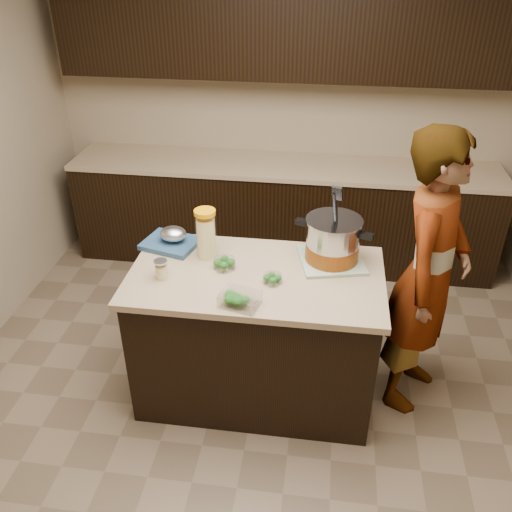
{
  "coord_description": "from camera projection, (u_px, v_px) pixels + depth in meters",
  "views": [
    {
      "loc": [
        0.36,
        -2.56,
        2.6
      ],
      "look_at": [
        0.0,
        0.0,
        1.02
      ],
      "focal_mm": 38.0,
      "sensor_mm": 36.0,
      "label": 1
    }
  ],
  "objects": [
    {
      "name": "blue_tray",
      "position": [
        172.0,
        240.0,
        3.35
      ],
      "size": [
        0.38,
        0.33,
        0.12
      ],
      "rotation": [
        0.0,
        0.0,
        -0.26
      ],
      "color": "navy",
      "rests_on": "island"
    },
    {
      "name": "stock_pot",
      "position": [
        333.0,
        242.0,
        3.14
      ],
      "size": [
        0.45,
        0.41,
        0.47
      ],
      "rotation": [
        0.0,
        0.0,
        -0.31
      ],
      "color": "#B7B7BC",
      "rests_on": "dish_towel"
    },
    {
      "name": "lemonade_pitcher",
      "position": [
        206.0,
        236.0,
        3.18
      ],
      "size": [
        0.13,
        0.13,
        0.3
      ],
      "rotation": [
        0.0,
        0.0,
        -0.02
      ],
      "color": "#E2D58A",
      "rests_on": "island"
    },
    {
      "name": "room_shell",
      "position": [
        256.0,
        136.0,
        2.67
      ],
      "size": [
        4.04,
        4.04,
        2.72
      ],
      "color": "tan",
      "rests_on": "ground"
    },
    {
      "name": "broccoli_tub_rect",
      "position": [
        240.0,
        300.0,
        2.82
      ],
      "size": [
        0.23,
        0.19,
        0.07
      ],
      "rotation": [
        0.0,
        0.0,
        -0.25
      ],
      "color": "silver",
      "rests_on": "island"
    },
    {
      "name": "person",
      "position": [
        428.0,
        276.0,
        3.11
      ],
      "size": [
        0.65,
        0.76,
        1.77
      ],
      "primitive_type": "imported",
      "rotation": [
        0.0,
        0.0,
        1.15
      ],
      "color": "gray",
      "rests_on": "ground"
    },
    {
      "name": "ground_plane",
      "position": [
        256.0,
        388.0,
        3.56
      ],
      "size": [
        4.0,
        4.0,
        0.0
      ],
      "primitive_type": "plane",
      "color": "brown",
      "rests_on": "ground"
    },
    {
      "name": "mason_jar",
      "position": [
        161.0,
        270.0,
        3.03
      ],
      "size": [
        0.1,
        0.1,
        0.12
      ],
      "rotation": [
        0.0,
        0.0,
        -0.39
      ],
      "color": "#E2D58A",
      "rests_on": "island"
    },
    {
      "name": "broccoli_tub_right",
      "position": [
        272.0,
        279.0,
        3.01
      ],
      "size": [
        0.12,
        0.12,
        0.05
      ],
      "rotation": [
        0.0,
        0.0,
        -0.09
      ],
      "color": "silver",
      "rests_on": "island"
    },
    {
      "name": "back_cabinets",
      "position": [
        285.0,
        157.0,
        4.54
      ],
      "size": [
        3.6,
        0.63,
        2.33
      ],
      "color": "black",
      "rests_on": "ground"
    },
    {
      "name": "broccoli_tub_left",
      "position": [
        224.0,
        264.0,
        3.13
      ],
      "size": [
        0.15,
        0.15,
        0.06
      ],
      "rotation": [
        0.0,
        0.0,
        -0.15
      ],
      "color": "silver",
      "rests_on": "island"
    },
    {
      "name": "dish_towel",
      "position": [
        331.0,
        260.0,
        3.21
      ],
      "size": [
        0.43,
        0.43,
        0.02
      ],
      "primitive_type": "cube",
      "rotation": [
        0.0,
        0.0,
        0.23
      ],
      "color": "#567951",
      "rests_on": "island"
    },
    {
      "name": "island",
      "position": [
        256.0,
        335.0,
        3.33
      ],
      "size": [
        1.46,
        0.81,
        0.9
      ],
      "color": "black",
      "rests_on": "ground"
    }
  ]
}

